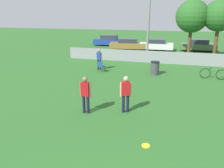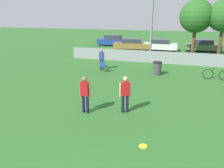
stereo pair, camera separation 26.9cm
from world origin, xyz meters
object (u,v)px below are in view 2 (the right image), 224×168
folding_chair_sideline (103,66)px  trash_bin (157,68)px  light_pole (153,6)px  tree_near_pole (196,16)px  tree_far_right (224,16)px  parked_car_white (160,45)px  frisbee_disc (143,146)px  parked_car_blue (113,41)px  player_thrower_red (85,92)px  bicycle_sideline (216,74)px  parked_car_olive (203,46)px  parked_car_tan (132,44)px  player_defender_red (125,92)px  spectator_in_blue (102,58)px

folding_chair_sideline → trash_bin: bearing=-160.5°
light_pole → tree_near_pole: 4.77m
tree_far_right → parked_car_white: bearing=143.8°
frisbee_disc → parked_car_blue: bearing=109.7°
player_thrower_red → bicycle_sideline: 9.79m
player_thrower_red → tree_far_right: bearing=65.0°
bicycle_sideline → parked_car_olive: bearing=94.2°
light_pole → folding_chair_sideline: (-2.85, -4.96, -4.51)m
frisbee_disc → parked_car_tan: size_ratio=0.06×
tree_near_pole → parked_car_white: (-3.58, 4.21, -3.37)m
parked_car_olive → parked_car_tan: bearing=-173.8°
folding_chair_sideline → tree_far_right: bearing=-125.9°
light_pole → parked_car_blue: size_ratio=1.93×
tree_far_right → bicycle_sideline: bearing=-98.1°
parked_car_tan → folding_chair_sideline: bearing=-94.9°
folding_chair_sideline → bicycle_sideline: size_ratio=0.47×
player_thrower_red → parked_car_olive: 20.93m
parked_car_tan → player_thrower_red: bearing=-90.4°
tree_near_pole → folding_chair_sideline: bearing=-130.9°
bicycle_sideline → parked_car_blue: parked_car_blue is taller
player_defender_red → parked_car_blue: (-7.13, 20.95, -0.26)m
tree_near_pole → frisbee_disc: bearing=-96.7°
tree_far_right → parked_car_tan: bearing=157.1°
player_thrower_red → parked_car_tan: bearing=97.9°
folding_chair_sideline → parked_car_white: bearing=-90.2°
light_pole → parked_car_tan: size_ratio=1.83×
tree_near_pole → parked_car_olive: bearing=75.3°
parked_car_white → parked_car_olive: size_ratio=1.00×
bicycle_sideline → parked_car_olive: 12.50m
player_defender_red → parked_car_blue: bearing=83.3°
parked_car_tan → player_defender_red: bearing=-85.0°
folding_chair_sideline → parked_car_white: (3.08, 11.89, 0.21)m
player_defender_red → frisbee_disc: bearing=-88.1°
folding_chair_sideline → parked_car_tan: 11.53m
trash_bin → parked_car_white: bearing=94.8°
parked_car_blue → tree_far_right: bearing=-30.9°
parked_car_olive → parked_car_white: bearing=-172.0°
trash_bin → parked_car_white: size_ratio=0.24×
frisbee_disc → parked_car_olive: parked_car_olive is taller
bicycle_sideline → frisbee_disc: bearing=-105.5°
tree_far_right → frisbee_disc: size_ratio=19.33×
player_thrower_red → player_defender_red: (1.69, 0.57, 0.00)m
player_thrower_red → parked_car_olive: (6.27, 19.97, -0.29)m
player_thrower_red → frisbee_disc: player_thrower_red is taller
spectator_in_blue → trash_bin: (4.43, -0.26, -0.46)m
spectator_in_blue → frisbee_disc: (5.07, -9.69, -0.94)m
tree_near_pole → parked_car_olive: size_ratio=1.38×
light_pole → parked_car_olive: size_ratio=2.06×
tree_near_pole → bicycle_sideline: size_ratio=3.25×
bicycle_sideline → parked_car_blue: size_ratio=0.40×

